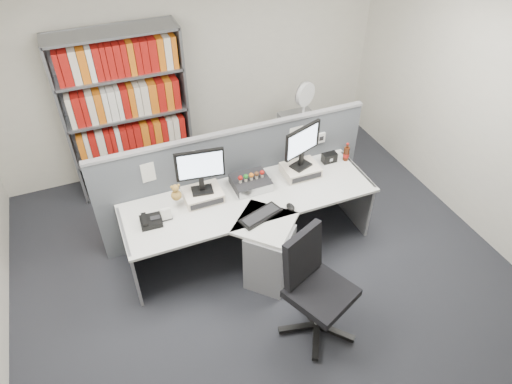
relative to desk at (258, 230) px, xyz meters
name	(u,v)px	position (x,y,z in m)	size (l,w,h in m)	color
ground	(281,302)	(0.00, -0.60, -0.46)	(5.50, 5.50, 0.00)	#292B31
room_shell	(289,154)	(0.00, -0.60, 1.33)	(5.04, 5.54, 2.72)	silver
partition	(236,178)	(0.00, 0.65, 0.19)	(3.00, 0.08, 1.27)	#565B61
desk	(258,230)	(0.00, 0.00, 0.00)	(2.60, 1.20, 0.72)	silver
monitor_riser_left	(203,195)	(-0.45, 0.38, 0.31)	(0.38, 0.31, 0.10)	beige
monitor_riser_right	(301,170)	(0.65, 0.38, 0.31)	(0.38, 0.31, 0.10)	beige
monitor_left	(200,168)	(-0.45, 0.38, 0.65)	(0.48, 0.18, 0.49)	black
monitor_right	(302,144)	(0.65, 0.38, 0.65)	(0.46, 0.22, 0.49)	black
desktop_pc	(251,183)	(0.08, 0.38, 0.31)	(0.38, 0.34, 0.10)	black
figurines	(251,176)	(0.08, 0.37, 0.41)	(0.29, 0.05, 0.09)	beige
keyboard	(261,216)	(-0.01, -0.09, 0.28)	(0.47, 0.30, 0.03)	black
mouse	(291,207)	(0.31, -0.09, 0.29)	(0.07, 0.12, 0.04)	black
desk_phone	(150,221)	(-1.02, 0.22, 0.30)	(0.21, 0.19, 0.09)	black
desk_calendar	(166,215)	(-0.86, 0.23, 0.32)	(0.10, 0.08, 0.13)	black
plush_toy	(176,193)	(-0.72, 0.35, 0.44)	(0.11, 0.11, 0.18)	olive
speaker	(329,158)	(1.05, 0.46, 0.32)	(0.16, 0.09, 0.11)	black
cola_bottle	(346,154)	(1.24, 0.42, 0.35)	(0.07, 0.07, 0.22)	#3F190A
shelving_unit	(128,117)	(-0.90, 1.85, 0.52)	(1.41, 0.40, 2.00)	gray
filing_cabinet	(301,143)	(1.20, 1.40, -0.11)	(0.45, 0.61, 0.70)	gray
desk_fan	(305,97)	(1.20, 1.40, 0.57)	(0.30, 0.20, 0.52)	white
office_chair	(314,284)	(0.15, -0.91, 0.12)	(0.71, 0.70, 1.07)	silver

